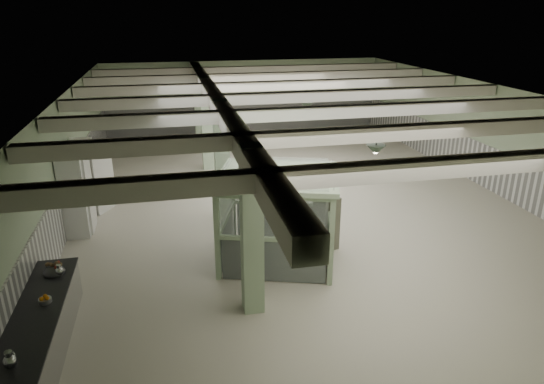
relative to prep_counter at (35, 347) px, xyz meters
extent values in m
plane|color=beige|center=(6.54, 7.00, -0.46)|extent=(20.00, 20.00, 0.00)
cube|color=white|center=(6.54, 7.00, 3.14)|extent=(14.00, 20.00, 0.02)
cube|color=#A4B994|center=(6.54, 17.00, 1.34)|extent=(14.00, 0.02, 3.60)
cube|color=#A4B994|center=(6.54, -3.00, 1.34)|extent=(14.00, 0.02, 3.60)
cube|color=#A4B994|center=(-0.46, 7.00, 1.34)|extent=(0.02, 20.00, 3.60)
cube|color=#A4B994|center=(13.54, 7.00, 1.34)|extent=(0.02, 20.00, 3.60)
cube|color=white|center=(-0.43, 7.00, 0.29)|extent=(0.05, 19.90, 1.50)
cube|color=white|center=(13.52, 7.00, 0.29)|extent=(0.05, 19.90, 1.50)
cube|color=white|center=(6.54, 16.98, 0.29)|extent=(13.90, 0.05, 1.50)
cube|color=beige|center=(4.04, 7.00, 2.92)|extent=(0.45, 19.90, 0.40)
cube|color=beige|center=(6.54, -0.50, 2.96)|extent=(13.90, 0.35, 0.32)
cube|color=beige|center=(6.54, 2.00, 2.96)|extent=(13.90, 0.35, 0.32)
cube|color=beige|center=(6.54, 4.50, 2.96)|extent=(13.90, 0.35, 0.32)
cube|color=beige|center=(6.54, 7.00, 2.96)|extent=(13.90, 0.35, 0.32)
cube|color=beige|center=(6.54, 9.50, 2.96)|extent=(13.90, 0.35, 0.32)
cube|color=beige|center=(6.54, 12.00, 2.96)|extent=(13.90, 0.35, 0.32)
cube|color=beige|center=(6.54, 14.50, 2.96)|extent=(13.90, 0.35, 0.32)
cube|color=#ADCAA2|center=(4.04, 1.00, 1.34)|extent=(0.42, 0.42, 3.60)
cube|color=#ADCAA2|center=(4.04, 6.00, 1.34)|extent=(0.42, 0.42, 3.60)
cube|color=#ADCAA2|center=(4.04, 11.00, 1.34)|extent=(0.42, 0.42, 3.60)
cube|color=#ADCAA2|center=(4.04, 15.00, 1.34)|extent=(0.42, 0.42, 3.60)
cone|color=#2B392B|center=(7.04, 2.00, 2.59)|extent=(0.44, 0.44, 0.22)
cone|color=#2B392B|center=(7.04, 7.50, 2.59)|extent=(0.44, 0.44, 0.22)
cone|color=#2B392B|center=(7.04, 12.50, 2.59)|extent=(0.44, 0.44, 0.22)
cube|color=#ADADB1|center=(0.00, 0.00, -0.02)|extent=(0.80, 4.77, 0.88)
cube|color=black|center=(0.00, 0.00, 0.43)|extent=(0.84, 4.81, 0.04)
cylinder|color=#B2B2B7|center=(0.10, 0.69, 0.48)|extent=(0.29, 0.29, 0.08)
cube|color=white|center=(-0.11, 6.57, 0.72)|extent=(0.65, 2.58, 2.37)
cube|color=white|center=(0.24, 5.98, 0.72)|extent=(0.06, 0.97, 2.27)
cube|color=white|center=(0.36, 7.27, 0.72)|extent=(0.51, 0.88, 2.27)
cube|color=silver|center=(0.28, 5.98, 0.72)|extent=(0.02, 0.05, 0.30)
cube|color=silver|center=(0.28, 7.17, 0.72)|extent=(0.02, 0.05, 0.30)
cube|color=#A4BC97|center=(3.47, 2.37, 0.62)|extent=(0.15, 0.15, 2.17)
cube|color=#A4BC97|center=(4.13, 4.43, 0.62)|extent=(0.15, 0.15, 2.17)
cube|color=#A4BC97|center=(5.94, 1.57, 0.62)|extent=(0.15, 0.15, 2.17)
cube|color=#A4BC97|center=(6.61, 3.63, 0.62)|extent=(0.15, 0.15, 2.17)
cube|color=#A4BC97|center=(5.04, 3.00, 1.77)|extent=(3.46, 3.18, 0.12)
cube|color=silver|center=(4.70, 1.97, 0.09)|extent=(2.30, 0.79, 1.05)
cube|color=silver|center=(4.70, 1.97, 1.32)|extent=(2.30, 0.79, 1.22)
cube|color=silver|center=(5.37, 4.03, 0.09)|extent=(2.30, 0.79, 1.05)
cube|color=silver|center=(5.37, 4.03, 1.32)|extent=(2.30, 0.79, 1.22)
cube|color=silver|center=(3.80, 3.40, 0.09)|extent=(0.66, 1.89, 1.05)
cube|color=silver|center=(3.80, 3.40, 1.32)|extent=(0.66, 1.89, 1.22)
cube|color=silver|center=(6.28, 2.60, 0.09)|extent=(0.66, 1.89, 1.05)
cube|color=silver|center=(6.28, 2.60, 1.32)|extent=(0.66, 1.89, 1.22)
cube|color=#646554|center=(6.46, 3.48, 0.27)|extent=(0.61, 0.76, 1.45)
camera|label=1|loc=(2.54, -7.68, 5.51)|focal=32.00mm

